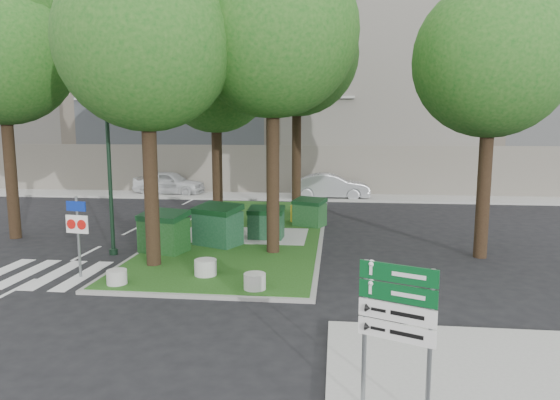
# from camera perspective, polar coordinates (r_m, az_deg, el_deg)

# --- Properties ---
(ground) EXTENTS (120.00, 120.00, 0.00)m
(ground) POSITION_cam_1_polar(r_m,az_deg,el_deg) (13.49, -11.89, -10.76)
(ground) COLOR black
(ground) RESTS_ON ground
(median_island) EXTENTS (6.00, 16.00, 0.12)m
(median_island) POSITION_cam_1_polar(r_m,az_deg,el_deg) (20.85, -3.69, -3.59)
(median_island) COLOR #1F4814
(median_island) RESTS_ON ground
(median_kerb) EXTENTS (6.30, 16.30, 0.10)m
(median_kerb) POSITION_cam_1_polar(r_m,az_deg,el_deg) (20.85, -3.69, -3.62)
(median_kerb) COLOR gray
(median_kerb) RESTS_ON ground
(sidewalk_corner) EXTENTS (5.00, 4.00, 0.12)m
(sidewalk_corner) POSITION_cam_1_polar(r_m,az_deg,el_deg) (9.90, 20.77, -18.08)
(sidewalk_corner) COLOR #999993
(sidewalk_corner) RESTS_ON ground
(building_sidewalk) EXTENTS (42.00, 3.00, 0.12)m
(building_sidewalk) POSITION_cam_1_polar(r_m,az_deg,el_deg) (31.15, -1.22, 0.41)
(building_sidewalk) COLOR #999993
(building_sidewalk) RESTS_ON ground
(zebra_crossing) EXTENTS (5.00, 3.00, 0.01)m
(zebra_crossing) POSITION_cam_1_polar(r_m,az_deg,el_deg) (16.29, -22.95, -7.88)
(zebra_crossing) COLOR silver
(zebra_crossing) RESTS_ON ground
(apartment_building) EXTENTS (41.00, 12.00, 16.00)m
(apartment_building) POSITION_cam_1_polar(r_m,az_deg,el_deg) (38.47, 0.27, 13.78)
(apartment_building) COLOR tan
(apartment_building) RESTS_ON ground
(tree_median_near_left) EXTENTS (5.20, 5.20, 10.53)m
(tree_median_near_left) POSITION_cam_1_polar(r_m,az_deg,el_deg) (15.92, -14.79, 18.75)
(tree_median_near_left) COLOR black
(tree_median_near_left) RESTS_ON ground
(tree_median_near_right) EXTENTS (5.60, 5.60, 11.46)m
(tree_median_near_right) POSITION_cam_1_polar(r_m,az_deg,el_deg) (17.14, -0.52, 20.52)
(tree_median_near_right) COLOR black
(tree_median_near_right) RESTS_ON ground
(tree_median_mid) EXTENTS (4.80, 4.80, 9.99)m
(tree_median_mid) POSITION_cam_1_polar(r_m,az_deg,el_deg) (21.88, -7.14, 15.14)
(tree_median_mid) COLOR black
(tree_median_mid) RESTS_ON ground
(tree_median_far) EXTENTS (5.80, 5.80, 11.93)m
(tree_median_far) POSITION_cam_1_polar(r_m,az_deg,el_deg) (24.52, 2.19, 17.62)
(tree_median_far) COLOR black
(tree_median_far) RESTS_ON ground
(tree_street_left) EXTENTS (5.40, 5.40, 11.00)m
(tree_street_left) POSITION_cam_1_polar(r_m,az_deg,el_deg) (22.28, -29.06, 15.80)
(tree_street_left) COLOR black
(tree_street_left) RESTS_ON ground
(tree_street_right) EXTENTS (5.00, 5.00, 10.06)m
(tree_street_right) POSITION_cam_1_polar(r_m,az_deg,el_deg) (18.03, 23.34, 16.02)
(tree_street_right) COLOR black
(tree_street_right) RESTS_ON ground
(dumpster_a) EXTENTS (1.78, 1.46, 1.43)m
(dumpster_a) POSITION_cam_1_polar(r_m,az_deg,el_deg) (17.58, -13.13, -3.57)
(dumpster_a) COLOR #0F3810
(dumpster_a) RESTS_ON median_island
(dumpster_b) EXTENTS (1.94, 1.70, 1.50)m
(dumpster_b) POSITION_cam_1_polar(r_m,az_deg,el_deg) (18.25, -7.13, -2.87)
(dumpster_b) COLOR #10391F
(dumpster_b) RESTS_ON median_island
(dumpster_c) EXTENTS (1.38, 0.99, 1.25)m
(dumpster_c) POSITION_cam_1_polar(r_m,az_deg,el_deg) (19.18, -1.59, -2.63)
(dumpster_c) COLOR #10351C
(dumpster_c) RESTS_ON median_island
(dumpster_d) EXTENTS (1.57, 1.37, 1.22)m
(dumpster_d) POSITION_cam_1_polar(r_m,az_deg,el_deg) (21.63, 3.40, -1.42)
(dumpster_d) COLOR #133D17
(dumpster_d) RESTS_ON median_island
(bollard_left) EXTENTS (0.55, 0.55, 0.39)m
(bollard_left) POSITION_cam_1_polar(r_m,az_deg,el_deg) (14.48, -18.15, -8.36)
(bollard_left) COLOR #AFAEA9
(bollard_left) RESTS_ON median_island
(bollard_right) EXTENTS (0.59, 0.59, 0.42)m
(bollard_right) POSITION_cam_1_polar(r_m,az_deg,el_deg) (13.38, -2.90, -9.26)
(bollard_right) COLOR #A8A9A3
(bollard_right) RESTS_ON median_island
(bollard_mid) EXTENTS (0.64, 0.64, 0.46)m
(bollard_mid) POSITION_cam_1_polar(r_m,az_deg,el_deg) (14.71, -8.51, -7.62)
(bollard_mid) COLOR #ACACA7
(bollard_mid) RESTS_ON median_island
(litter_bin) EXTENTS (0.42, 0.42, 0.74)m
(litter_bin) POSITION_cam_1_polar(r_m,az_deg,el_deg) (22.55, 1.73, -1.55)
(litter_bin) COLOR gold
(litter_bin) RESTS_ON median_island
(street_lamp) EXTENTS (0.42, 0.42, 5.30)m
(street_lamp) POSITION_cam_1_polar(r_m,az_deg,el_deg) (17.79, -18.97, 4.55)
(street_lamp) COLOR black
(street_lamp) RESTS_ON ground
(traffic_sign_pole) EXTENTS (0.72, 0.15, 2.40)m
(traffic_sign_pole) POSITION_cam_1_polar(r_m,az_deg,el_deg) (15.60, -22.11, -2.72)
(traffic_sign_pole) COLOR slate
(traffic_sign_pole) RESTS_ON ground
(directional_sign) EXTENTS (1.07, 0.50, 2.31)m
(directional_sign) POSITION_cam_1_polar(r_m,az_deg,el_deg) (7.64, 13.24, -12.77)
(directional_sign) COLOR slate
(directional_sign) RESTS_ON sidewalk_corner
(car_white) EXTENTS (4.73, 2.25, 1.56)m
(car_white) POSITION_cam_1_polar(r_m,az_deg,el_deg) (33.04, -12.54, 1.93)
(car_white) COLOR silver
(car_white) RESTS_ON ground
(car_silver) EXTENTS (4.74, 1.75, 1.55)m
(car_silver) POSITION_cam_1_polar(r_m,az_deg,el_deg) (30.52, 5.80, 1.56)
(car_silver) COLOR #AEB1B6
(car_silver) RESTS_ON ground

